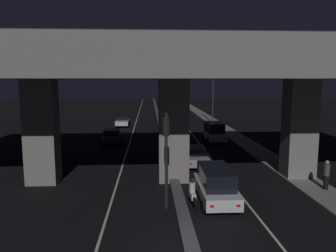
% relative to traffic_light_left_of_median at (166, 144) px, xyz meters
% --- Properties ---
extents(ground_plane, '(200.00, 200.00, 0.00)m').
position_rel_traffic_light_left_of_median_xyz_m(ground_plane, '(0.69, -4.16, -3.26)').
color(ground_plane, black).
extents(lane_line_left_inner, '(0.12, 126.00, 0.00)m').
position_rel_traffic_light_left_of_median_xyz_m(lane_line_left_inner, '(-2.83, 30.84, -3.26)').
color(lane_line_left_inner, beige).
rests_on(lane_line_left_inner, ground_plane).
extents(lane_line_right_inner, '(0.12, 126.00, 0.00)m').
position_rel_traffic_light_left_of_median_xyz_m(lane_line_right_inner, '(4.22, 30.84, -3.26)').
color(lane_line_right_inner, beige).
rests_on(lane_line_right_inner, ground_plane).
extents(median_divider, '(0.59, 126.00, 0.32)m').
position_rel_traffic_light_left_of_median_xyz_m(median_divider, '(0.69, 30.84, -3.10)').
color(median_divider, '#4C4C51').
rests_on(median_divider, ground_plane).
extents(sidewalk_right, '(2.12, 126.00, 0.15)m').
position_rel_traffic_light_left_of_median_xyz_m(sidewalk_right, '(8.82, 23.84, -3.18)').
color(sidewalk_right, gray).
rests_on(sidewalk_right, ground_plane).
extents(elevated_overpass, '(37.42, 12.01, 9.30)m').
position_rel_traffic_light_left_of_median_xyz_m(elevated_overpass, '(0.41, 4.49, 3.86)').
color(elevated_overpass, gray).
rests_on(elevated_overpass, ground_plane).
extents(traffic_light_left_of_median, '(0.30, 0.49, 4.78)m').
position_rel_traffic_light_left_of_median_xyz_m(traffic_light_left_of_median, '(0.00, 0.00, 0.00)').
color(traffic_light_left_of_median, black).
rests_on(traffic_light_left_of_median, ground_plane).
extents(street_lamp, '(2.81, 0.32, 8.83)m').
position_rel_traffic_light_left_of_median_xyz_m(street_lamp, '(7.84, 30.30, 1.95)').
color(street_lamp, '#2D2D30').
rests_on(street_lamp, ground_plane).
extents(car_white_lead, '(1.95, 4.54, 1.78)m').
position_rel_traffic_light_left_of_median_xyz_m(car_white_lead, '(2.65, 0.77, -2.33)').
color(car_white_lead, silver).
rests_on(car_white_lead, ground_plane).
extents(car_silver_second, '(1.82, 4.31, 1.41)m').
position_rel_traffic_light_left_of_median_xyz_m(car_silver_second, '(2.57, 8.17, -2.53)').
color(car_silver_second, gray).
rests_on(car_silver_second, ground_plane).
extents(car_white_third, '(2.04, 4.12, 2.01)m').
position_rel_traffic_light_left_of_median_xyz_m(car_white_third, '(5.86, 17.24, -2.20)').
color(car_white_third, silver).
rests_on(car_white_third, ground_plane).
extents(car_grey_fourth, '(1.96, 4.80, 1.97)m').
position_rel_traffic_light_left_of_median_xyz_m(car_grey_fourth, '(2.40, 24.20, -2.23)').
color(car_grey_fourth, '#515459').
rests_on(car_grey_fourth, ground_plane).
extents(car_dark_red_lead_oncoming, '(2.01, 4.19, 1.42)m').
position_rel_traffic_light_left_of_median_xyz_m(car_dark_red_lead_oncoming, '(-4.59, 17.11, -2.53)').
color(car_dark_red_lead_oncoming, '#591414').
rests_on(car_dark_red_lead_oncoming, ground_plane).
extents(car_white_second_oncoming, '(1.89, 3.94, 1.38)m').
position_rel_traffic_light_left_of_median_xyz_m(car_white_second_oncoming, '(-4.50, 29.50, -2.55)').
color(car_white_second_oncoming, silver).
rests_on(car_white_second_oncoming, ground_plane).
extents(motorcycle_white_filtering_near, '(0.34, 1.76, 1.40)m').
position_rel_traffic_light_left_of_median_xyz_m(motorcycle_white_filtering_near, '(1.36, 0.34, -2.66)').
color(motorcycle_white_filtering_near, black).
rests_on(motorcycle_white_filtering_near, ground_plane).
extents(motorcycle_blue_filtering_mid, '(0.33, 1.81, 1.46)m').
position_rel_traffic_light_left_of_median_xyz_m(motorcycle_blue_filtering_mid, '(1.52, 8.44, -2.64)').
color(motorcycle_blue_filtering_mid, black).
rests_on(motorcycle_blue_filtering_mid, ground_plane).
extents(motorcycle_black_filtering_far, '(0.33, 1.69, 1.47)m').
position_rel_traffic_light_left_of_median_xyz_m(motorcycle_black_filtering_far, '(1.64, 16.54, -2.63)').
color(motorcycle_black_filtering_far, black).
rests_on(motorcycle_black_filtering_far, ground_plane).
extents(pedestrian_on_sidewalk, '(0.33, 0.33, 1.68)m').
position_rel_traffic_light_left_of_median_xyz_m(pedestrian_on_sidewalk, '(9.21, 1.77, -2.26)').
color(pedestrian_on_sidewalk, black).
rests_on(pedestrian_on_sidewalk, sidewalk_right).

